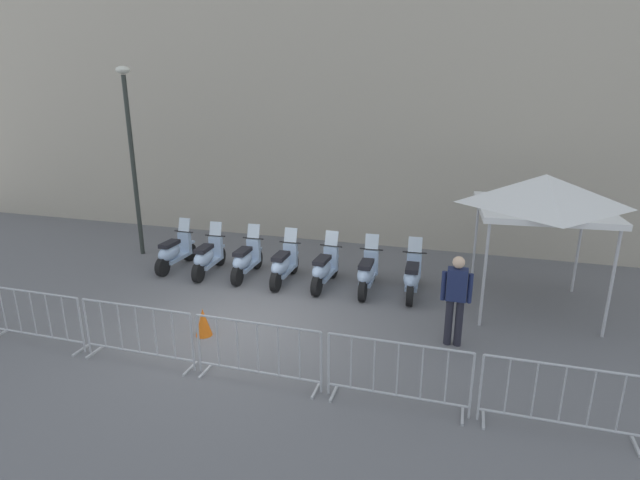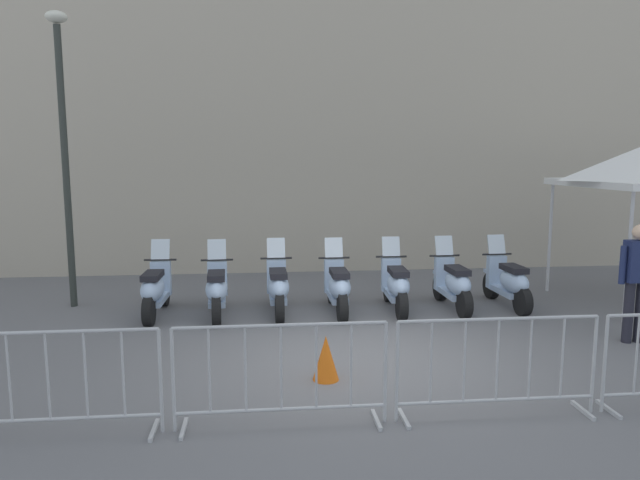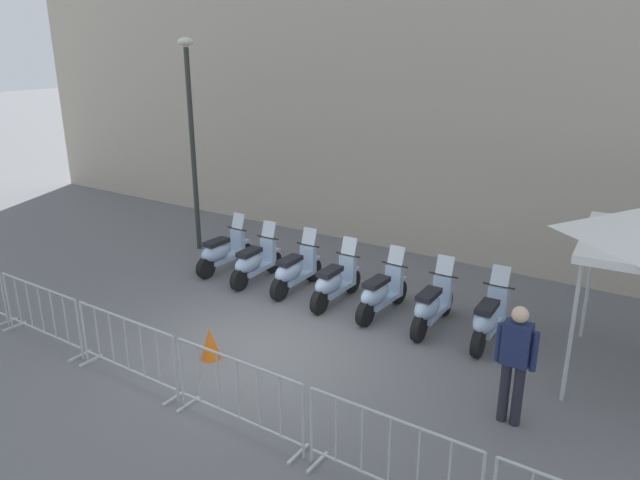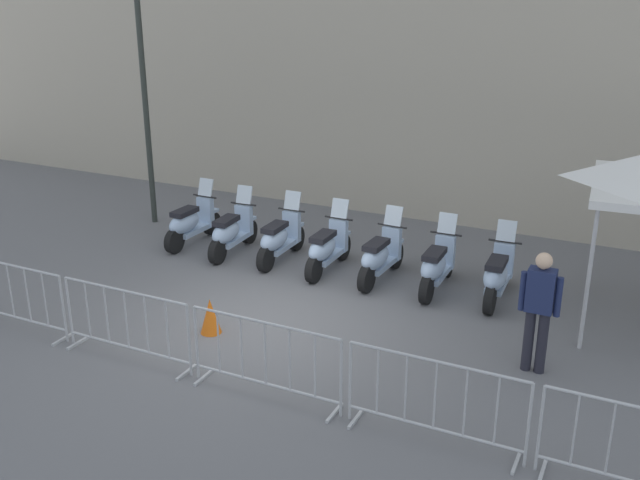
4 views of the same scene
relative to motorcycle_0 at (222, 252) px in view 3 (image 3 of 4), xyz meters
name	(u,v)px [view 3 (image 3 of 4)]	position (x,y,z in m)	size (l,w,h in m)	color
ground_plane	(262,350)	(2.89, -2.64, -0.45)	(120.00, 120.00, 0.00)	slate
motorcycle_0	(222,252)	(0.00, 0.00, 0.00)	(0.57, 1.73, 1.24)	black
motorcycle_1	(254,262)	(1.02, -0.19, 0.00)	(0.56, 1.72, 1.24)	black
motorcycle_2	(295,271)	(2.05, -0.19, 0.00)	(0.56, 1.73, 1.24)	black
motorcycle_3	(334,282)	(3.06, -0.34, 0.00)	(0.56, 1.73, 1.24)	black
motorcycle_4	(381,293)	(4.08, -0.39, 0.00)	(0.59, 1.72, 1.24)	black
motorcycle_5	(432,306)	(5.11, -0.45, 0.00)	(0.56, 1.72, 1.24)	black
motorcycle_6	(488,319)	(6.14, -0.48, 0.00)	(0.56, 1.72, 1.24)	black
barrier_segment_1	(42,314)	(-0.57, -4.22, 0.07)	(2.14, 0.59, 1.07)	#B2B5B7
barrier_segment_2	(127,349)	(1.65, -4.39, 0.07)	(2.14, 0.59, 1.07)	#B2B5B7
barrier_segment_3	(238,395)	(3.87, -4.55, 0.07)	(2.14, 0.59, 1.07)	#B2B5B7
barrier_segment_4	(389,458)	(6.09, -4.72, 0.07)	(2.14, 0.59, 1.07)	#B2B5B7
street_lamp	(191,124)	(-1.53, 0.96, 2.68)	(0.36, 0.36, 5.11)	#2D332D
officer_near_row_end	(515,358)	(6.98, -2.61, 0.53)	(0.55, 0.25, 1.73)	#23232D
traffic_cone	(210,343)	(2.31, -3.25, -0.18)	(0.32, 0.32, 0.55)	orange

